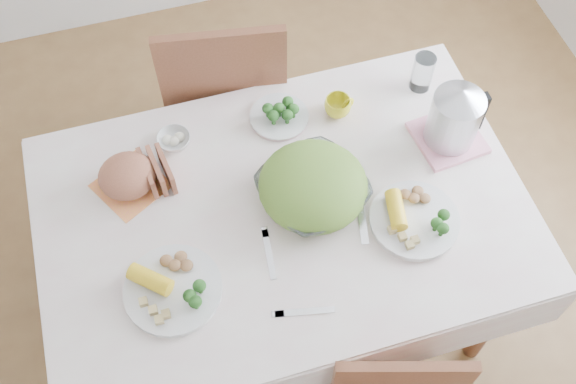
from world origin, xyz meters
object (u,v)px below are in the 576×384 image
object	(u,v)px
dining_table	(284,263)
salad_bowl	(313,190)
dinner_plate_left	(173,290)
dinner_plate_right	(414,220)
electric_kettle	(455,116)
chair_far	(226,96)
yellow_mug	(338,106)

from	to	relation	value
dining_table	salad_bowl	xyz separation A→B (m)	(0.10, 0.02, 0.43)
salad_bowl	dinner_plate_left	world-z (taller)	salad_bowl
salad_bowl	dinner_plate_right	world-z (taller)	salad_bowl
salad_bowl	electric_kettle	size ratio (longest dim) A/B	1.38
dinner_plate_left	salad_bowl	bearing A→B (deg)	21.71
dining_table	dinner_plate_right	bearing A→B (deg)	-23.38
dining_table	dinner_plate_right	world-z (taller)	dinner_plate_right
chair_far	yellow_mug	distance (m)	0.62
dining_table	dinner_plate_left	size ratio (longest dim) A/B	4.95
chair_far	electric_kettle	bearing A→B (deg)	143.37
dinner_plate_right	yellow_mug	bearing A→B (deg)	100.73
dinner_plate_left	chair_far	bearing A→B (deg)	68.70
dinner_plate_right	yellow_mug	distance (m)	0.47
chair_far	yellow_mug	size ratio (longest dim) A/B	11.32
chair_far	dinner_plate_left	distance (m)	1.02
chair_far	dinner_plate_right	world-z (taller)	chair_far
dinner_plate_left	yellow_mug	distance (m)	0.82
dinner_plate_right	yellow_mug	size ratio (longest dim) A/B	3.07
chair_far	electric_kettle	distance (m)	0.98
salad_bowl	dining_table	bearing A→B (deg)	-170.85
chair_far	dinner_plate_right	bearing A→B (deg)	122.92
dining_table	chair_far	distance (m)	0.74
dining_table	salad_bowl	world-z (taller)	salad_bowl
yellow_mug	dinner_plate_left	bearing A→B (deg)	-143.77
dining_table	dinner_plate_left	xyz separation A→B (m)	(-0.38, -0.17, 0.40)
chair_far	dinner_plate_right	size ratio (longest dim) A/B	3.69
dinner_plate_right	electric_kettle	size ratio (longest dim) A/B	1.20
dining_table	dinner_plate_right	size ratio (longest dim) A/B	5.11
dinner_plate_left	electric_kettle	bearing A→B (deg)	15.84
dinner_plate_left	dinner_plate_right	distance (m)	0.75
dining_table	dinner_plate_left	bearing A→B (deg)	-155.34
salad_bowl	dinner_plate_left	size ratio (longest dim) A/B	1.11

